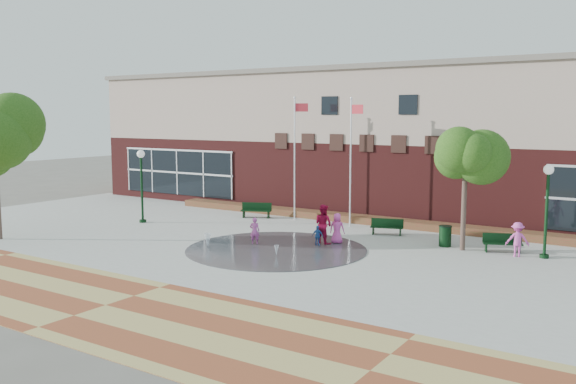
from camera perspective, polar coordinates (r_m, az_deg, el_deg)
The scene contains 22 objects.
ground at distance 26.02m, azimuth -4.83°, elevation -6.61°, with size 120.00×120.00×0.00m, color #666056.
plaza_concrete at distance 29.20m, azimuth 0.00°, elevation -5.06°, with size 46.00×18.00×0.01m, color #A8A8A0.
paver_band at distance 21.13m, azimuth -16.70°, elevation -10.15°, with size 46.00×6.00×0.01m, color brown.
splash_pad at distance 28.38m, azimuth -1.10°, elevation -5.42°, with size 8.40×8.40×0.01m, color #383A3D.
library_building at distance 40.55m, azimuth 10.45°, elevation 4.86°, with size 44.40×10.40×9.20m.
flower_bed at distance 35.70m, azimuth 6.65°, elevation -2.87°, with size 26.00×1.20×0.40m, color maroon.
flagpole_left at distance 35.83m, azimuth 0.69°, elevation 3.76°, with size 0.80×0.37×7.30m.
flagpole_right at distance 33.91m, azimuth 5.94°, elevation 3.46°, with size 0.87×0.25×7.20m.
lamp_left at distance 36.12m, azimuth -13.55°, elevation 1.30°, with size 0.45×0.45×4.23m.
lamp_right at distance 28.52m, azimuth 23.08°, elevation -0.73°, with size 0.43×0.43×4.11m.
bench_left at distance 37.09m, azimuth -2.99°, elevation -1.99°, with size 1.88×1.21×0.92m.
bench_mid at distance 32.19m, azimuth 9.23°, elevation -3.52°, with size 1.74×0.94×0.84m.
bench_right at distance 29.38m, azimuth 19.43°, elevation -4.85°, with size 1.77×1.09×0.86m.
trash_can at distance 29.88m, azimuth 14.49°, elevation -4.01°, with size 0.62×0.62×1.01m.
tree_mid at distance 28.81m, azimuth 16.27°, elevation 2.57°, with size 3.27×3.27×5.52m.
water_jet_a at distance 28.98m, azimuth -7.51°, elevation -5.23°, with size 0.34×0.34×0.66m, color white.
water_jet_b at distance 27.06m, azimuth -1.09°, elevation -6.05°, with size 0.21×0.21×0.47m, color white.
child_splash at distance 29.45m, azimuth -3.14°, elevation -3.66°, with size 0.48×0.32×1.32m, color #CD50A5.
adult_red at distance 29.55m, azimuth 3.32°, elevation -3.02°, with size 0.94×0.73×1.93m, color #AC0D34.
adult_pink at distance 29.67m, azimuth 4.62°, elevation -3.42°, with size 0.73×0.48×1.50m, color #E94BAD.
child_blue at distance 29.08m, azimuth 2.80°, elevation -4.13°, with size 0.58×0.24×0.99m, color #2E5BAD.
person_bench at distance 28.65m, azimuth 20.67°, elevation -4.19°, with size 1.00×0.57×1.55m, color #E050B1.
Camera 1 is at (15.51, -19.96, 6.17)m, focal length 38.00 mm.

